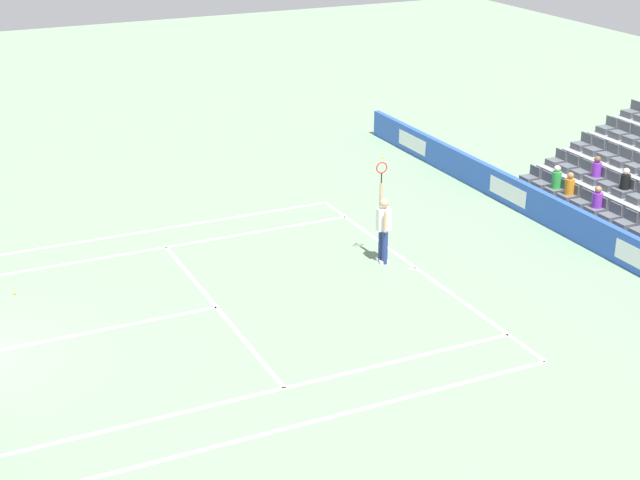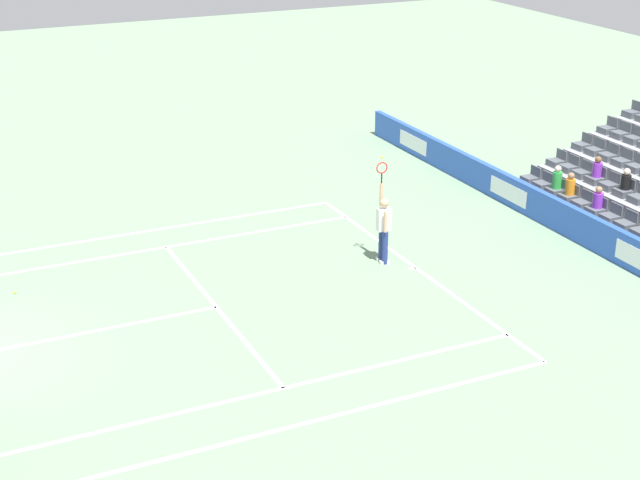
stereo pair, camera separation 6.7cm
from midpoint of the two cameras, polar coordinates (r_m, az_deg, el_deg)
The scene contains 11 objects.
line_baseline at distance 25.59m, azimuth 5.68°, elevation -1.62°, with size 10.97×0.10×0.01m, color white.
line_service at distance 23.50m, azimuth -5.98°, elevation -3.91°, with size 8.23×0.10×0.01m, color white.
line_centre_service at distance 22.80m, azimuth -13.62°, elevation -5.31°, with size 0.10×6.40×0.01m, color white.
line_singles_sideline_left at distance 26.98m, azimuth -9.80°, elevation -0.56°, with size 0.10×11.89×0.01m, color white.
line_singles_sideline_right at distance 19.95m, azimuth -3.26°, elevation -8.89°, with size 0.10×11.89×0.01m, color white.
line_doubles_sideline_left at distance 28.22m, azimuth -10.56°, elevation 0.42°, with size 0.10×11.89×0.01m, color white.
line_doubles_sideline_right at distance 18.88m, azimuth -1.68°, elevation -10.85°, with size 0.10×11.89×0.01m, color white.
line_centre_mark at distance 25.55m, azimuth 5.49°, elevation -1.66°, with size 0.10×0.20×0.01m, color white.
sponsor_barrier at distance 28.13m, azimuth 14.52°, elevation 1.01°, with size 23.02×0.22×0.93m.
tennis_player at distance 25.52m, azimuth 3.80°, elevation 0.77°, with size 0.52×0.38×2.85m.
loose_tennis_ball at distance 25.16m, azimuth -17.28°, elevation -2.95°, with size 0.07×0.07×0.07m, color #D1E533.
Camera 2 is at (-20.07, 0.20, 10.30)m, focal length 54.90 mm.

